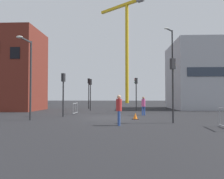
# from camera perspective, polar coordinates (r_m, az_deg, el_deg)

# --- Properties ---
(ground) EXTENTS (160.00, 160.00, 0.00)m
(ground) POSITION_cam_1_polar(r_m,az_deg,el_deg) (18.44, -0.65, -7.10)
(ground) COLOR black
(brick_building) EXTENTS (7.61, 6.58, 9.91)m
(brick_building) POSITION_cam_1_polar(r_m,az_deg,el_deg) (31.19, -24.32, 4.35)
(brick_building) COLOR maroon
(brick_building) RESTS_ON ground
(office_block) EXTENTS (9.53, 10.01, 9.14)m
(office_block) POSITION_cam_1_polar(r_m,az_deg,el_deg) (34.70, 22.45, 3.08)
(office_block) COLOR #A8AAB2
(office_block) RESTS_ON ground
(construction_crane) EXTENTS (11.99, 10.28, 27.28)m
(construction_crane) POSITION_cam_1_polar(r_m,az_deg,el_deg) (62.87, 3.60, 12.54)
(construction_crane) COLOR gold
(construction_crane) RESTS_ON ground
(streetlamp_tall) EXTENTS (1.12, 1.27, 8.74)m
(streetlamp_tall) POSITION_cam_1_polar(r_m,az_deg,el_deg) (24.83, 14.73, 5.93)
(streetlamp_tall) COLOR black
(streetlamp_tall) RESTS_ON ground
(streetlamp_short) EXTENTS (0.44, 1.82, 5.76)m
(streetlamp_short) POSITION_cam_1_polar(r_m,az_deg,el_deg) (17.40, -20.08, 4.28)
(streetlamp_short) COLOR #2D2D30
(streetlamp_short) RESTS_ON ground
(traffic_light_far) EXTENTS (0.30, 0.39, 4.25)m
(traffic_light_far) POSITION_cam_1_polar(r_m,az_deg,el_deg) (32.03, -5.84, 0.24)
(traffic_light_far) COLOR black
(traffic_light_far) RESTS_ON ground
(traffic_light_island) EXTENTS (0.39, 0.30, 3.94)m
(traffic_light_island) POSITION_cam_1_polar(r_m,az_deg,el_deg) (27.18, 6.06, 0.20)
(traffic_light_island) COLOR #2D2D30
(traffic_light_island) RESTS_ON ground
(traffic_light_verge) EXTENTS (0.32, 0.39, 3.69)m
(traffic_light_verge) POSITION_cam_1_polar(r_m,az_deg,el_deg) (19.81, -12.09, 0.53)
(traffic_light_verge) COLOR #232326
(traffic_light_verge) RESTS_ON ground
(traffic_light_near) EXTENTS (0.39, 0.35, 3.85)m
(traffic_light_near) POSITION_cam_1_polar(r_m,az_deg,el_deg) (27.94, -5.45, 0.04)
(traffic_light_near) COLOR #232326
(traffic_light_near) RESTS_ON ground
(traffic_light_corner) EXTENTS (0.39, 0.33, 4.18)m
(traffic_light_corner) POSITION_cam_1_polar(r_m,az_deg,el_deg) (15.25, 15.00, 2.37)
(traffic_light_corner) COLOR #2D2D30
(traffic_light_corner) RESTS_ON ground
(pedestrian_walking) EXTENTS (0.34, 0.34, 1.70)m
(pedestrian_walking) POSITION_cam_1_polar(r_m,az_deg,el_deg) (20.92, 7.88, -3.74)
(pedestrian_walking) COLOR #33519E
(pedestrian_walking) RESTS_ON ground
(pedestrian_waiting) EXTENTS (0.34, 0.34, 1.80)m
(pedestrian_waiting) POSITION_cam_1_polar(r_m,az_deg,el_deg) (13.46, 1.75, -4.56)
(pedestrian_waiting) COLOR #33519E
(pedestrian_waiting) RESTS_ON ground
(safety_barrier_front) EXTENTS (0.09, 2.08, 1.08)m
(safety_barrier_front) POSITION_cam_1_polar(r_m,az_deg,el_deg) (22.71, -9.19, -4.65)
(safety_barrier_front) COLOR gray
(safety_barrier_front) RESTS_ON ground
(traffic_cone_orange) EXTENTS (0.46, 0.46, 0.47)m
(traffic_cone_orange) POSITION_cam_1_polar(r_m,az_deg,el_deg) (17.32, 5.86, -6.72)
(traffic_cone_orange) COLOR black
(traffic_cone_orange) RESTS_ON ground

